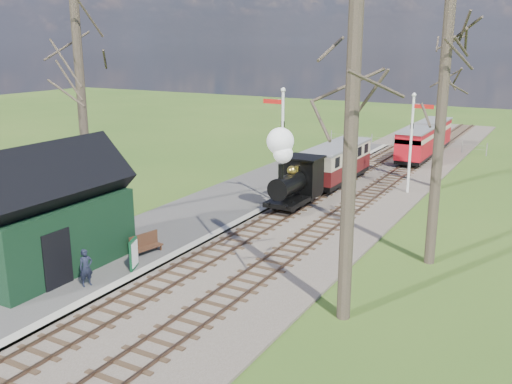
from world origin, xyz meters
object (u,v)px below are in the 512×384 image
Objects in this scene: semaphore_near at (281,139)px; bench at (145,244)px; station_shed at (47,216)px; sign_board at (134,254)px; red_carriage_a at (416,145)px; red_carriage_b at (433,134)px; person at (86,268)px; coach at (337,162)px; semaphore_far at (413,136)px; locomotive at (294,173)px.

bench is (-1.54, -9.01, -3.05)m from semaphore_near.
station_shed is 5.50× the size of sign_board.
red_carriage_b is at bearing 90.00° from red_carriage_a.
person is at bearing -84.99° from bench.
coach is (4.30, 17.97, -0.82)m from station_shed.
semaphore_near reaches higher than coach.
red_carriage_a is 27.18m from person.
red_carriage_b is at bearing 82.07° from sign_board.
sign_board is at bearing -97.93° from red_carriage_b.
coach is 4.71× the size of bench.
semaphore_far is 7.63m from locomotive.
semaphore_far is 3.96× the size of bench.
red_carriage_a is 3.24× the size of bench.
sign_board is 2.05m from person.
person is at bearing -99.76° from red_carriage_a.
person is (0.30, -3.47, 0.29)m from bench.
locomotive is (0.76, -0.09, -1.65)m from semaphore_near.
person is (-4.61, -32.28, -0.53)m from red_carriage_b.
semaphore_near is at bearing -97.34° from coach.
red_carriage_b is (3.37, 19.80, -2.23)m from semaphore_near.
locomotive reaches higher than bench.
red_carriage_b is 3.53× the size of person.
coach is at bearing -100.65° from red_carriage_b.
station_shed reaches higher than sign_board.
bench is at bearing -99.72° from semaphore_near.
semaphore_far is 4.30× the size of person.
person is (-1.24, -12.48, -2.76)m from semaphore_near.
sign_board is (-1.60, -10.38, -1.20)m from locomotive.
red_carriage_a and red_carriage_b have the same top height.
station_shed is 12.66m from locomotive.
bench is 3.50m from person.
red_carriage_b is 3.24× the size of bench.
red_carriage_a is at bearing 76.74° from semaphore_near.
bench is (-4.91, -28.81, -0.82)m from red_carriage_b.
semaphore_near is 1.82m from locomotive.
sign_board is (-5.99, -16.47, -2.58)m from semaphore_far.
bench is at bearing 115.47° from sign_board.
semaphore_near is 20.21m from red_carriage_b.
semaphore_near is 9.63m from bench.
sign_board is at bearing -99.66° from red_carriage_a.
semaphore_near is 12.84m from person.
semaphore_near reaches higher than semaphore_far.
station_shed is 1.34× the size of red_carriage_b.
red_carriage_b is (2.61, 19.89, -0.58)m from locomotive.
locomotive is 12.60m from person.
red_carriage_a reaches higher than person.
red_carriage_b is 32.61m from person.
semaphore_far reaches higher than red_carriage_a.
red_carriage_b is (-1.77, 13.80, -1.96)m from semaphore_far.
semaphore_far is 16.66m from bench.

